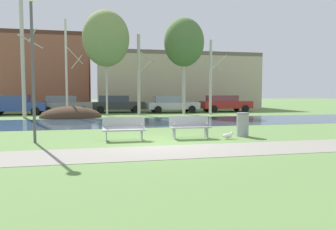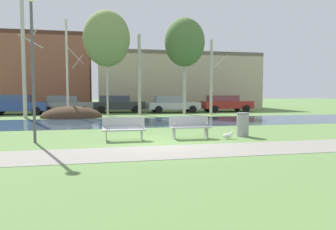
{
  "view_description": "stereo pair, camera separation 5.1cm",
  "coord_description": "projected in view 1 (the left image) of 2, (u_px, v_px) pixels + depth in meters",
  "views": [
    {
      "loc": [
        -2.25,
        -11.15,
        1.82
      ],
      "look_at": [
        0.55,
        1.5,
        0.89
      ],
      "focal_mm": 34.15,
      "sensor_mm": 36.0,
      "label": 1
    },
    {
      "loc": [
        -2.2,
        -11.16,
        1.82
      ],
      "look_at": [
        0.55,
        1.5,
        0.89
      ],
      "focal_mm": 34.15,
      "sensor_mm": 36.0,
      "label": 2
    }
  ],
  "objects": [
    {
      "name": "seagull",
      "position": [
        228.0,
        135.0,
        12.42
      ],
      "size": [
        0.47,
        0.17,
        0.27
      ],
      "color": "white",
      "rests_on": "ground"
    },
    {
      "name": "parked_wagon_fourth_silver",
      "position": [
        171.0,
        104.0,
        28.34
      ],
      "size": [
        4.61,
        2.1,
        1.5
      ],
      "color": "#B2B5BC",
      "rests_on": "ground"
    },
    {
      "name": "ground_plane",
      "position": [
        132.0,
        119.0,
        21.21
      ],
      "size": [
        120.0,
        120.0,
        0.0
      ],
      "primitive_type": "plane",
      "color": "#5B7F42"
    },
    {
      "name": "trash_bin",
      "position": [
        243.0,
        124.0,
        13.13
      ],
      "size": [
        0.51,
        0.51,
        0.97
      ],
      "color": "gray",
      "rests_on": "ground"
    },
    {
      "name": "birch_right",
      "position": [
        211.0,
        77.0,
        25.9
      ],
      "size": [
        1.48,
        2.21,
        6.02
      ],
      "color": "beige",
      "rests_on": "ground"
    },
    {
      "name": "river_band",
      "position": [
        136.0,
        122.0,
        19.33
      ],
      "size": [
        80.0,
        6.44,
        0.01
      ],
      "primitive_type": "cube",
      "color": "#2D475B",
      "rests_on": "ground"
    },
    {
      "name": "bench_left",
      "position": [
        124.0,
        128.0,
        11.99
      ],
      "size": [
        1.61,
        0.6,
        0.87
      ],
      "color": "#9EA0A3",
      "rests_on": "ground"
    },
    {
      "name": "parked_sedan_second_grey",
      "position": [
        65.0,
        104.0,
        26.92
      ],
      "size": [
        4.32,
        1.98,
        1.52
      ],
      "color": "slate",
      "rests_on": "ground"
    },
    {
      "name": "parked_suv_fifth_red",
      "position": [
        225.0,
        103.0,
        29.55
      ],
      "size": [
        4.67,
        2.14,
        1.51
      ],
      "color": "maroon",
      "rests_on": "ground"
    },
    {
      "name": "soil_mound",
      "position": [
        71.0,
        118.0,
        22.72
      ],
      "size": [
        4.28,
        2.79,
        1.63
      ],
      "primitive_type": "ellipsoid",
      "color": "#423021",
      "rests_on": "ground"
    },
    {
      "name": "birch_center",
      "position": [
        139.0,
        74.0,
        25.25
      ],
      "size": [
        1.41,
        2.39,
        6.34
      ],
      "color": "#BCB7A8",
      "rests_on": "ground"
    },
    {
      "name": "parked_hatch_third_dark",
      "position": [
        116.0,
        104.0,
        28.3
      ],
      "size": [
        4.62,
        2.16,
        1.51
      ],
      "color": "#282B30",
      "rests_on": "ground"
    },
    {
      "name": "bench_right",
      "position": [
        190.0,
        126.0,
        12.55
      ],
      "size": [
        1.61,
        0.6,
        0.87
      ],
      "color": "#9EA0A3",
      "rests_on": "ground"
    },
    {
      "name": "parked_van_nearest_blue",
      "position": [
        16.0,
        104.0,
        25.63
      ],
      "size": [
        4.53,
        1.99,
        1.59
      ],
      "color": "#2D4793",
      "rests_on": "ground"
    },
    {
      "name": "building_beige_block",
      "position": [
        174.0,
        82.0,
        36.5
      ],
      "size": [
        17.09,
        9.15,
        5.96
      ],
      "color": "#BCAD8E",
      "rests_on": "ground"
    },
    {
      "name": "birch_left",
      "position": [
        67.0,
        68.0,
        23.69
      ],
      "size": [
        1.32,
        2.37,
        7.18
      ],
      "color": "beige",
      "rests_on": "ground"
    },
    {
      "name": "birch_center_right",
      "position": [
        184.0,
        43.0,
        26.02
      ],
      "size": [
        3.28,
        3.28,
        7.84
      ],
      "color": "#BCB7A8",
      "rests_on": "ground"
    },
    {
      "name": "birch_far_left",
      "position": [
        23.0,
        58.0,
        22.28
      ],
      "size": [
        1.51,
        2.36,
        8.26
      ],
      "color": "#BCB7A8",
      "rests_on": "ground"
    },
    {
      "name": "building_brick_low",
      "position": [
        42.0,
        73.0,
        34.26
      ],
      "size": [
        10.06,
        7.82,
        7.73
      ],
      "color": "brown",
      "rests_on": "ground"
    },
    {
      "name": "streetlamp",
      "position": [
        32.0,
        43.0,
        11.25
      ],
      "size": [
        0.32,
        0.32,
        5.29
      ],
      "color": "#4C4C51",
      "rests_on": "ground"
    },
    {
      "name": "birch_center_left",
      "position": [
        106.0,
        39.0,
        24.06
      ],
      "size": [
        3.51,
        3.51,
        7.96
      ],
      "color": "#BCB7A8",
      "rests_on": "ground"
    },
    {
      "name": "paved_path_strip",
      "position": [
        174.0,
        152.0,
        9.74
      ],
      "size": [
        60.0,
        2.23,
        0.01
      ],
      "primitive_type": "cube",
      "color": "gray",
      "rests_on": "ground"
    }
  ]
}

